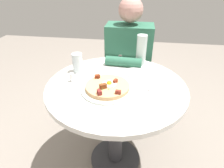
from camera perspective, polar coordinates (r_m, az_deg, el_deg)
name	(u,v)px	position (r m, az deg, el deg)	size (l,w,h in m)	color
ground_plane	(115,159)	(1.62, 0.98, -21.75)	(6.00, 6.00, 0.00)	gray
dining_table	(116,105)	(1.24, 1.20, -6.55)	(0.85, 0.85, 0.70)	silver
person_seated	(128,72)	(1.71, 4.80, 3.56)	(0.38, 0.46, 1.14)	#2D2D33
pizza_plate	(108,89)	(1.08, -1.36, -1.53)	(0.31, 0.31, 0.01)	silver
breakfast_pizza	(107,86)	(1.07, -1.39, -0.71)	(0.25, 0.25, 0.05)	tan
bread_plate	(137,73)	(1.27, 7.61, 3.37)	(0.16, 0.16, 0.01)	white
napkin	(159,85)	(1.16, 14.08, -0.39)	(0.17, 0.14, 0.00)	white
fork	(157,83)	(1.17, 13.56, 0.21)	(0.18, 0.01, 0.01)	silver
knife	(161,86)	(1.15, 14.67, -0.61)	(0.18, 0.01, 0.01)	silver
water_glass	(78,63)	(1.28, -10.43, 6.34)	(0.07, 0.07, 0.13)	silver
water_bottle	(141,50)	(1.37, 8.90, 10.16)	(0.07, 0.07, 0.22)	silver
salt_shaker	(72,77)	(1.18, -12.06, 1.96)	(0.03, 0.03, 0.06)	white
pepper_shaker	(120,59)	(1.42, 2.48, 7.65)	(0.03, 0.03, 0.06)	#3F3833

